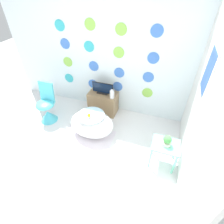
% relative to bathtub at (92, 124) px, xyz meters
% --- Properties ---
extents(ground_plane, '(12.00, 12.00, 0.00)m').
position_rel_bathtub_xyz_m(ground_plane, '(-0.05, -1.03, -0.24)').
color(ground_plane, white).
extents(wall_back_dotted, '(4.34, 0.05, 2.60)m').
position_rel_bathtub_xyz_m(wall_back_dotted, '(-0.05, 0.92, 1.06)').
color(wall_back_dotted, white).
rests_on(wall_back_dotted, ground_plane).
extents(wall_right, '(0.06, 2.93, 2.60)m').
position_rel_bathtub_xyz_m(wall_right, '(1.64, -0.06, 1.07)').
color(wall_right, silver).
rests_on(wall_right, ground_plane).
extents(rug, '(0.96, 0.68, 0.01)m').
position_rel_bathtub_xyz_m(rug, '(-0.04, -0.17, -0.23)').
color(rug, silver).
rests_on(rug, ground_plane).
extents(bathtub, '(0.83, 0.61, 0.47)m').
position_rel_bathtub_xyz_m(bathtub, '(0.00, 0.00, 0.00)').
color(bathtub, white).
rests_on(bathtub, ground_plane).
extents(rubber_duck, '(0.06, 0.07, 0.07)m').
position_rel_bathtub_xyz_m(rubber_duck, '(-0.01, -0.07, 0.27)').
color(rubber_duck, yellow).
rests_on(rubber_duck, bathtub).
extents(chair, '(0.37, 0.37, 0.83)m').
position_rel_bathtub_xyz_m(chair, '(-1.03, 0.05, 0.03)').
color(chair, '#4CC6DB').
rests_on(chair, ground_plane).
extents(tv_cabinet, '(0.60, 0.36, 0.49)m').
position_rel_bathtub_xyz_m(tv_cabinet, '(-0.04, 0.69, 0.01)').
color(tv_cabinet, '#8E704C').
rests_on(tv_cabinet, ground_plane).
extents(tv, '(0.45, 0.12, 0.24)m').
position_rel_bathtub_xyz_m(tv, '(-0.04, 0.69, 0.35)').
color(tv, black).
rests_on(tv, tv_cabinet).
extents(vase, '(0.09, 0.09, 0.19)m').
position_rel_bathtub_xyz_m(vase, '(0.20, 0.59, 0.34)').
color(vase, white).
rests_on(vase, tv_cabinet).
extents(side_table, '(0.42, 0.35, 0.45)m').
position_rel_bathtub_xyz_m(side_table, '(1.35, -0.25, 0.12)').
color(side_table, '#72D8B7').
rests_on(side_table, ground_plane).
extents(potted_plant_left, '(0.14, 0.14, 0.18)m').
position_rel_bathtub_xyz_m(potted_plant_left, '(1.35, -0.25, 0.29)').
color(potted_plant_left, beige).
rests_on(potted_plant_left, side_table).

